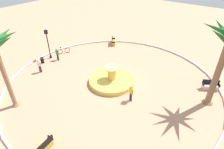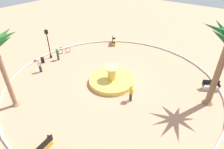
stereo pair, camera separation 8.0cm
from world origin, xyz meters
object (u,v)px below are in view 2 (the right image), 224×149
Objects in this scene: bench_east at (43,148)px; person_pedestrian_stroll at (131,93)px; fountain at (112,80)px; person_cyclist_helmet at (58,53)px; trash_bin at (42,60)px; bench_north at (210,87)px; lamppost at (48,41)px; bicycle_red_frame at (64,51)px; person_cyclist_photo at (40,65)px; bench_west at (114,42)px.

person_pedestrian_stroll is at bearing 166.52° from bench_east.
fountain is 8.31m from person_cyclist_helmet.
bench_north is at bearing 110.44° from trash_bin.
lamppost reaches higher than person_pedestrian_stroll.
trash_bin is (6.59, -17.68, 0.04)m from bench_north.
person_cyclist_helmet is (-1.63, 0.95, 0.51)m from trash_bin.
person_pedestrian_stroll reaches higher than trash_bin.
bicycle_red_frame is at bearing 178.33° from trash_bin.
lamppost reaches higher than person_cyclist_helmet.
person_cyclist_helmet reaches higher than bench_north.
fountain reaches higher than person_cyclist_photo.
bench_north is at bearing 152.66° from bench_east.
fountain is 8.28m from person_cyclist_photo.
person_cyclist_helmet is 3.11m from person_cyclist_photo.
bench_east is (9.25, 1.16, 0.06)m from fountain.
lamppost is 5.23× the size of trash_bin.
lamppost reaches higher than bicycle_red_frame.
fountain is 3.03× the size of bicycle_red_frame.
person_cyclist_photo is at bearing -67.55° from fountain.
bench_north is (3.06, 14.07, 0.00)m from bench_west.
person_cyclist_helmet is at bearing -73.49° from bench_north.
bicycle_red_frame is 0.94× the size of person_pedestrian_stroll.
bench_west is 1.03× the size of bicycle_red_frame.
person_pedestrian_stroll is at bearing 100.17° from person_cyclist_photo.
lamppost is (-8.94, -10.66, 1.89)m from bench_east.
bench_north is 18.87m from trash_bin.
lamppost is 2.33× the size of person_pedestrian_stroll.
trash_bin is 3.30m from bicycle_red_frame.
bench_west is at bearing 161.60° from person_cyclist_helmet.
person_cyclist_helmet is 1.00× the size of person_cyclist_photo.
bench_north is at bearing 138.56° from person_pedestrian_stroll.
person_pedestrian_stroll reaches higher than bench_west.
fountain is at bearing 90.79° from person_cyclist_helmet.
bench_west is 2.18× the size of trash_bin.
bench_west is at bearing 154.71° from lamppost.
lamppost is 2.36m from trash_bin.
fountain is 2.85× the size of bench_north.
lamppost is at bearing -169.32° from trash_bin.
person_pedestrian_stroll reaches higher than person_cyclist_helmet.
person_cyclist_helmet is at bearing -134.04° from bench_east.
bicycle_red_frame is at bearing -79.40° from bench_north.
person_cyclist_helmet is (-0.20, 1.22, -1.34)m from lamppost.
lamppost is at bearing -129.97° from bench_east.
fountain is at bearing -172.87° from bench_east.
lamppost reaches higher than bench_north.
fountain is at bearing 100.70° from trash_bin.
bench_west and bench_north have the same top height.
person_cyclist_helmet reaches higher than bench_west.
bench_west is at bearing -136.42° from person_pedestrian_stroll.
bicycle_red_frame is 12.54m from person_pedestrian_stroll.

